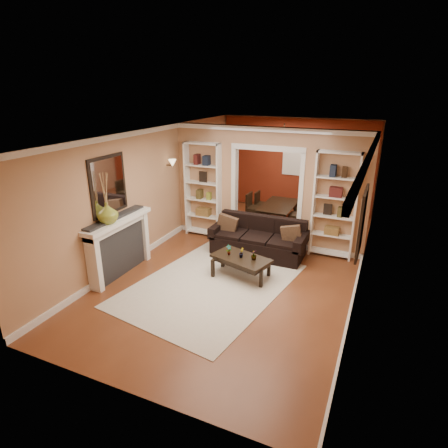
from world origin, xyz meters
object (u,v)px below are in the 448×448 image
at_px(coffee_table, 241,267).
at_px(bookshelf_right, 334,206).
at_px(sofa, 258,237).
at_px(bookshelf_left, 203,190).
at_px(dining_table, 280,214).
at_px(fireplace, 121,247).

distance_m(coffee_table, bookshelf_right, 2.42).
bearing_deg(bookshelf_right, sofa, -158.50).
bearing_deg(bookshelf_left, dining_table, 46.33).
distance_m(bookshelf_right, fireplace, 4.47).
relative_size(coffee_table, bookshelf_left, 0.48).
bearing_deg(bookshelf_right, coffee_table, -130.07).
relative_size(bookshelf_right, dining_table, 1.53).
xyz_separation_m(fireplace, dining_table, (2.04, 4.11, -0.32)).
bearing_deg(fireplace, bookshelf_right, 34.80).
bearing_deg(coffee_table, dining_table, 109.06).
relative_size(bookshelf_right, fireplace, 1.35).
bearing_deg(coffee_table, fireplace, -143.25).
relative_size(sofa, bookshelf_right, 0.90).
height_order(sofa, dining_table, sofa).
distance_m(sofa, dining_table, 2.16).
height_order(bookshelf_right, dining_table, bookshelf_right).
xyz_separation_m(bookshelf_left, bookshelf_right, (3.10, 0.00, 0.00)).
bearing_deg(sofa, fireplace, -138.03).
bearing_deg(dining_table, sofa, -176.72).
relative_size(coffee_table, fireplace, 0.65).
relative_size(bookshelf_left, bookshelf_right, 1.00).
height_order(bookshelf_left, dining_table, bookshelf_left).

